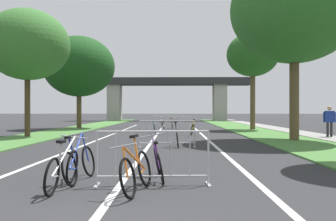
{
  "coord_description": "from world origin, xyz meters",
  "views": [
    {
      "loc": [
        1.04,
        -2.78,
        1.43
      ],
      "look_at": [
        0.61,
        20.43,
        1.42
      ],
      "focal_mm": 37.69,
      "sensor_mm": 36.0,
      "label": 1
    }
  ],
  "objects": [
    {
      "name": "bicycle_orange_1",
      "position": [
        0.38,
        3.35,
        0.38
      ],
      "size": [
        0.67,
        1.65,
        0.99
      ],
      "rotation": [
        0.0,
        0.0,
        2.95
      ],
      "color": "black",
      "rests_on": "ground"
    },
    {
      "name": "tree_left_pine_far",
      "position": [
        -6.36,
        24.36,
        4.83
      ],
      "size": [
        5.5,
        5.5,
        7.17
      ],
      "color": "brown",
      "rests_on": "ground"
    },
    {
      "name": "pedestrian_pushing_bike",
      "position": [
        8.99,
        15.42,
        1.01
      ],
      "size": [
        0.59,
        0.36,
        1.66
      ],
      "rotation": [
        0.0,
        0.0,
        2.93
      ],
      "color": "#262628",
      "rests_on": "ground"
    },
    {
      "name": "sidewalk_path_right",
      "position": [
        8.77,
        22.53,
        0.04
      ],
      "size": [
        1.69,
        55.07,
        0.08
      ],
      "primitive_type": "cube",
      "color": "gray",
      "rests_on": "ground"
    },
    {
      "name": "crowd_barrier_nearest",
      "position": [
        0.63,
        3.9,
        0.52
      ],
      "size": [
        2.2,
        0.56,
        1.05
      ],
      "rotation": [
        0.0,
        0.0,
        0.06
      ],
      "color": "#ADADB2",
      "rests_on": "ground"
    },
    {
      "name": "bicycle_teal_5",
      "position": [
        -0.15,
        18.27,
        0.34
      ],
      "size": [
        0.48,
        1.67,
        0.85
      ],
      "rotation": [
        0.0,
        0.0,
        0.05
      ],
      "color": "black",
      "rests_on": "ground"
    },
    {
      "name": "tree_left_cypress_far",
      "position": [
        -6.84,
        15.93,
        4.94
      ],
      "size": [
        4.45,
        4.45,
        6.84
      ],
      "color": "#4C3823",
      "rests_on": "ground"
    },
    {
      "name": "crowd_barrier_second",
      "position": [
        0.77,
        10.79,
        0.52
      ],
      "size": [
        2.2,
        0.54,
        1.05
      ],
      "rotation": [
        0.0,
        0.0,
        0.05
      ],
      "color": "#ADADB2",
      "rests_on": "ground"
    },
    {
      "name": "grass_verge_right",
      "position": [
        6.39,
        22.53,
        0.03
      ],
      "size": [
        3.07,
        55.07,
        0.05
      ],
      "primitive_type": "cube",
      "color": "#477A38",
      "rests_on": "ground"
    },
    {
      "name": "overpass_bridge",
      "position": [
        0.0,
        45.51,
        4.26
      ],
      "size": [
        22.83,
        3.06,
        5.85
      ],
      "color": "#2D2D30",
      "rests_on": "ground"
    },
    {
      "name": "lane_stripe_left_lane",
      "position": [
        -2.67,
        15.93,
        0.0
      ],
      "size": [
        0.14,
        31.86,
        0.01
      ],
      "primitive_type": "cube",
      "color": "silver",
      "rests_on": "ground"
    },
    {
      "name": "crowd_barrier_third",
      "position": [
        0.97,
        17.69,
        0.52
      ],
      "size": [
        2.2,
        0.54,
        1.05
      ],
      "rotation": [
        0.0,
        0.0,
        0.04
      ],
      "color": "#ADADB2",
      "rests_on": "ground"
    },
    {
      "name": "bicycle_purple_3",
      "position": [
        0.7,
        4.48,
        0.36
      ],
      "size": [
        0.59,
        1.66,
        0.94
      ],
      "rotation": [
        0.0,
        0.0,
        0.12
      ],
      "color": "black",
      "rests_on": "ground"
    },
    {
      "name": "bicycle_white_2",
      "position": [
        0.08,
        25.05,
        0.36
      ],
      "size": [
        0.59,
        1.64,
        0.96
      ],
      "rotation": [
        0.0,
        0.0,
        0.17
      ],
      "color": "black",
      "rests_on": "ground"
    },
    {
      "name": "crowd_barrier_fourth",
      "position": [
        0.14,
        24.58,
        0.52
      ],
      "size": [
        2.19,
        0.52,
        1.05
      ],
      "rotation": [
        0.0,
        0.0,
        0.04
      ],
      "color": "#ADADB2",
      "rests_on": "ground"
    },
    {
      "name": "grass_verge_left",
      "position": [
        -6.39,
        22.53,
        0.03
      ],
      "size": [
        3.07,
        55.07,
        0.05
      ],
      "primitive_type": "cube",
      "color": "#477A38",
      "rests_on": "ground"
    },
    {
      "name": "lane_stripe_center",
      "position": [
        0.0,
        15.93,
        0.0
      ],
      "size": [
        0.14,
        31.86,
        0.01
      ],
      "primitive_type": "cube",
      "color": "silver",
      "rests_on": "ground"
    },
    {
      "name": "tree_right_pine_near",
      "position": [
        6.65,
        13.81,
        6.16
      ],
      "size": [
        5.95,
        5.95,
        8.7
      ],
      "color": "brown",
      "rests_on": "ground"
    },
    {
      "name": "lane_stripe_right_lane",
      "position": [
        2.67,
        15.93,
        0.0
      ],
      "size": [
        0.14,
        31.86,
        0.01
      ],
      "primitive_type": "cube",
      "color": "silver",
      "rests_on": "ground"
    },
    {
      "name": "bicycle_red_8",
      "position": [
        0.83,
        25.08,
        0.38
      ],
      "size": [
        0.56,
        1.69,
        0.95
      ],
      "rotation": [
        0.0,
        0.0,
        -0.01
      ],
      "color": "black",
      "rests_on": "ground"
    },
    {
      "name": "tree_right_maple_mid",
      "position": [
        6.73,
        22.95,
        5.47
      ],
      "size": [
        3.77,
        3.77,
        7.11
      ],
      "color": "brown",
      "rests_on": "ground"
    },
    {
      "name": "bicycle_black_7",
      "position": [
        1.15,
        11.15,
        0.38
      ],
      "size": [
        0.46,
        1.74,
        1.0
      ],
      "rotation": [
        0.0,
        0.0,
        0.0
      ],
      "color": "black",
      "rests_on": "ground"
    },
    {
      "name": "bicycle_yellow_0",
      "position": [
        2.06,
        17.31,
        0.38
      ],
      "size": [
        0.61,
        1.67,
        0.96
      ],
      "rotation": [
        0.0,
        0.0,
        -0.13
      ],
      "color": "black",
      "rests_on": "ground"
    },
    {
      "name": "bicycle_silver_4",
      "position": [
        -0.97,
        3.53,
        0.37
      ],
      "size": [
        0.54,
        1.73,
        0.96
      ],
      "rotation": [
        0.0,
        0.0,
        -0.02
      ],
      "color": "black",
      "rests_on": "ground"
    },
    {
      "name": "bicycle_blue_6",
      "position": [
        -0.88,
        4.28,
        0.38
      ],
      "size": [
        0.54,
        1.71,
        1.01
      ],
      "rotation": [
        0.0,
        0.0,
        -0.1
      ],
      "color": "black",
      "rests_on": "ground"
    }
  ]
}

